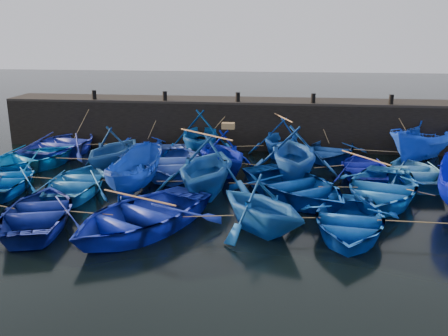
# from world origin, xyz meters

# --- Properties ---
(ground) EXTENTS (120.00, 120.00, 0.00)m
(ground) POSITION_xyz_m (0.00, 0.00, 0.00)
(ground) COLOR black
(ground) RESTS_ON ground
(quay_wall) EXTENTS (26.00, 2.50, 2.50)m
(quay_wall) POSITION_xyz_m (0.00, 10.50, 1.25)
(quay_wall) COLOR black
(quay_wall) RESTS_ON ground
(quay_top) EXTENTS (26.00, 2.50, 0.12)m
(quay_top) POSITION_xyz_m (0.00, 10.50, 2.56)
(quay_top) COLOR black
(quay_top) RESTS_ON quay_wall
(bollard_0) EXTENTS (0.24, 0.24, 0.50)m
(bollard_0) POSITION_xyz_m (-8.00, 9.60, 2.87)
(bollard_0) COLOR black
(bollard_0) RESTS_ON quay_top
(bollard_1) EXTENTS (0.24, 0.24, 0.50)m
(bollard_1) POSITION_xyz_m (-4.00, 9.60, 2.87)
(bollard_1) COLOR black
(bollard_1) RESTS_ON quay_top
(bollard_2) EXTENTS (0.24, 0.24, 0.50)m
(bollard_2) POSITION_xyz_m (0.00, 9.60, 2.87)
(bollard_2) COLOR black
(bollard_2) RESTS_ON quay_top
(bollard_3) EXTENTS (0.24, 0.24, 0.50)m
(bollard_3) POSITION_xyz_m (4.00, 9.60, 2.87)
(bollard_3) COLOR black
(bollard_3) RESTS_ON quay_top
(bollard_4) EXTENTS (0.24, 0.24, 0.50)m
(bollard_4) POSITION_xyz_m (8.00, 9.60, 2.87)
(bollard_4) COLOR black
(bollard_4) RESTS_ON quay_top
(boat_0) EXTENTS (4.72, 6.11, 1.17)m
(boat_0) POSITION_xyz_m (-8.94, 7.34, 0.59)
(boat_0) COLOR #212F9C
(boat_0) RESTS_ON ground
(boat_1) EXTENTS (4.40, 5.26, 0.94)m
(boat_1) POSITION_xyz_m (-4.90, 7.84, 0.47)
(boat_1) COLOR #0E2BC3
(boat_1) RESTS_ON ground
(boat_2) EXTENTS (4.58, 5.12, 2.43)m
(boat_2) POSITION_xyz_m (-1.77, 7.66, 1.21)
(boat_2) COLOR navy
(boat_2) RESTS_ON ground
(boat_3) EXTENTS (4.18, 4.57, 2.04)m
(boat_3) POSITION_xyz_m (2.39, 8.23, 1.02)
(boat_3) COLOR #0E45B8
(boat_3) RESTS_ON ground
(boat_4) EXTENTS (4.41, 5.28, 0.94)m
(boat_4) POSITION_xyz_m (4.92, 7.93, 0.47)
(boat_4) COLOR navy
(boat_4) RESTS_ON ground
(boat_5) EXTENTS (4.74, 5.19, 1.98)m
(boat_5) POSITION_xyz_m (9.24, 7.56, 0.99)
(boat_5) COLOR blue
(boat_5) RESTS_ON ground
(boat_6) EXTENTS (5.79, 6.23, 1.05)m
(boat_6) POSITION_xyz_m (-9.33, 4.57, 0.53)
(boat_6) COLOR blue
(boat_6) RESTS_ON ground
(boat_7) EXTENTS (4.37, 4.81, 2.18)m
(boat_7) POSITION_xyz_m (-5.24, 4.49, 1.09)
(boat_7) COLOR navy
(boat_7) RESTS_ON ground
(boat_8) EXTENTS (5.37, 6.59, 1.20)m
(boat_8) POSITION_xyz_m (-2.64, 4.39, 0.60)
(boat_8) COLOR #304DBB
(boat_8) RESTS_ON ground
(boat_9) EXTENTS (5.11, 5.29, 2.14)m
(boat_9) POSITION_xyz_m (-0.27, 4.56, 1.07)
(boat_9) COLOR #031292
(boat_9) RESTS_ON ground
(boat_10) EXTENTS (4.42, 5.01, 2.48)m
(boat_10) POSITION_xyz_m (2.95, 4.21, 1.24)
(boat_10) COLOR #144894
(boat_10) RESTS_ON ground
(boat_11) EXTENTS (3.15, 4.37, 0.90)m
(boat_11) POSITION_xyz_m (6.10, 4.81, 0.45)
(boat_11) COLOR #091391
(boat_11) RESTS_ON ground
(boat_12) EXTENTS (3.39, 4.52, 0.89)m
(boat_12) POSITION_xyz_m (8.21, 4.47, 0.45)
(boat_12) COLOR #377CD5
(boat_12) RESTS_ON ground
(boat_13) EXTENTS (4.04, 5.02, 0.93)m
(boat_13) POSITION_xyz_m (-8.81, 1.47, 0.46)
(boat_13) COLOR #00418E
(boat_13) RESTS_ON ground
(boat_14) EXTENTS (3.55, 4.74, 0.94)m
(boat_14) POSITION_xyz_m (-5.73, 1.34, 0.47)
(boat_14) COLOR blue
(boat_14) RESTS_ON ground
(boat_15) EXTENTS (1.87, 4.47, 1.70)m
(boat_15) POSITION_xyz_m (-3.40, 1.47, 0.85)
(boat_15) COLOR navy
(boat_15) RESTS_ON ground
(boat_16) EXTENTS (4.59, 5.14, 2.45)m
(boat_16) POSITION_xyz_m (-0.53, 1.62, 1.22)
(boat_16) COLOR #144C94
(boat_16) RESTS_ON ground
(boat_17) EXTENTS (6.41, 6.76, 1.14)m
(boat_17) POSITION_xyz_m (2.97, 1.50, 0.57)
(boat_17) COLOR navy
(boat_17) RESTS_ON ground
(boat_18) EXTENTS (5.27, 6.33, 1.13)m
(boat_18) POSITION_xyz_m (6.26, 1.61, 0.57)
(boat_18) COLOR blue
(boat_18) RESTS_ON ground
(boat_21) EXTENTS (4.57, 5.50, 0.99)m
(boat_21) POSITION_xyz_m (-5.64, -2.13, 0.49)
(boat_21) COLOR navy
(boat_21) RESTS_ON ground
(boat_22) EXTENTS (6.24, 6.84, 1.16)m
(boat_22) POSITION_xyz_m (-2.13, -2.32, 0.58)
(boat_22) COLOR #1225A7
(boat_22) RESTS_ON ground
(boat_23) EXTENTS (4.82, 4.81, 1.93)m
(boat_23) POSITION_xyz_m (1.81, -1.91, 0.96)
(boat_23) COLOR #0F498F
(boat_23) RESTS_ON ground
(boat_24) EXTENTS (4.00, 5.16, 0.99)m
(boat_24) POSITION_xyz_m (4.61, -1.78, 0.49)
(boat_24) COLOR #09419B
(boat_24) RESTS_ON ground
(wooden_crate) EXTENTS (0.57, 0.40, 0.26)m
(wooden_crate) POSITION_xyz_m (0.03, 4.56, 2.27)
(wooden_crate) COLOR olive
(wooden_crate) RESTS_ON boat_9
(mooring_ropes) EXTENTS (18.23, 11.86, 2.10)m
(mooring_ropes) POSITION_xyz_m (0.19, 4.90, 0.87)
(mooring_ropes) COLOR tan
(mooring_ropes) RESTS_ON ground
(loose_oars) EXTENTS (10.48, 12.62, 1.61)m
(loose_oars) POSITION_xyz_m (1.46, 3.08, 1.67)
(loose_oars) COLOR #99724C
(loose_oars) RESTS_ON ground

